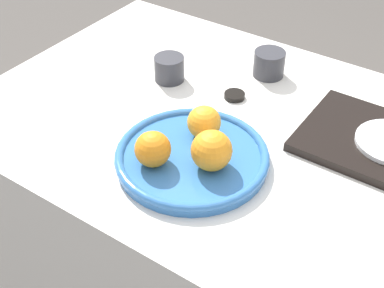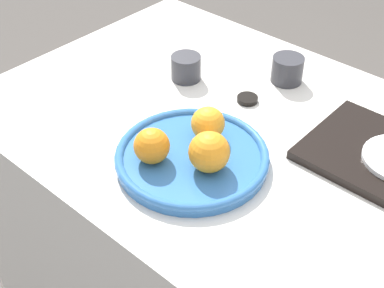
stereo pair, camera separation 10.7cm
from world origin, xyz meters
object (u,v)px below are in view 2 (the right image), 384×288
(orange_1, at_px, (152,146))
(cup_1, at_px, (186,68))
(orange_0, at_px, (209,152))
(soy_dish, at_px, (247,99))
(orange_2, at_px, (208,123))
(cup_0, at_px, (287,69))
(fruit_platter, at_px, (192,157))

(orange_1, distance_m, cup_1, 0.35)
(orange_0, xyz_separation_m, soy_dish, (-0.10, 0.26, -0.06))
(orange_1, distance_m, orange_2, 0.14)
(orange_0, distance_m, cup_0, 0.41)
(cup_0, height_order, soy_dish, cup_0)
(cup_0, bearing_deg, orange_2, -87.00)
(soy_dish, bearing_deg, cup_0, 82.50)
(orange_1, relative_size, cup_0, 0.92)
(orange_2, distance_m, soy_dish, 0.20)
(cup_0, distance_m, cup_1, 0.25)
(fruit_platter, distance_m, cup_0, 0.40)
(orange_1, height_order, soy_dish, orange_1)
(orange_0, xyz_separation_m, orange_2, (-0.07, 0.07, -0.01))
(orange_0, bearing_deg, fruit_platter, 171.90)
(soy_dish, bearing_deg, orange_1, -89.91)
(orange_1, relative_size, orange_2, 1.02)
(fruit_platter, distance_m, orange_0, 0.07)
(orange_0, height_order, cup_1, orange_0)
(orange_1, bearing_deg, fruit_platter, 52.20)
(orange_2, distance_m, cup_1, 0.27)
(cup_1, bearing_deg, fruit_platter, -45.72)
(fruit_platter, bearing_deg, orange_2, 102.62)
(cup_1, xyz_separation_m, soy_dish, (0.18, 0.02, -0.03))
(orange_0, relative_size, orange_2, 1.15)
(fruit_platter, bearing_deg, cup_1, 134.28)
(fruit_platter, height_order, orange_2, orange_2)
(fruit_platter, height_order, orange_0, orange_0)
(cup_0, xyz_separation_m, soy_dish, (-0.02, -0.14, -0.03))
(orange_0, relative_size, soy_dish, 1.63)
(fruit_platter, bearing_deg, soy_dish, 101.11)
(orange_1, bearing_deg, cup_0, 87.80)
(orange_0, distance_m, orange_1, 0.12)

